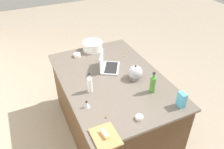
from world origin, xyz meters
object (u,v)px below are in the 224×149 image
(candy_bag, at_px, (182,100))
(ramekin_medium, at_px, (139,118))
(bottle_vinegar, at_px, (90,84))
(cutting_board, at_px, (105,137))
(bottle_olive, at_px, (153,84))
(laptop, at_px, (107,66))
(mixing_bowl_large, at_px, (92,46))
(ramekin_small, at_px, (77,55))
(butter_stick_left, at_px, (105,134))
(kettle, at_px, (135,73))
(kitchen_timer, at_px, (87,105))

(candy_bag, bearing_deg, ramekin_medium, 87.59)
(bottle_vinegar, relative_size, candy_bag, 1.40)
(cutting_board, bearing_deg, bottle_olive, -63.03)
(laptop, bearing_deg, mixing_bowl_large, -0.49)
(mixing_bowl_large, bearing_deg, bottle_olive, -167.80)
(mixing_bowl_large, relative_size, cutting_board, 1.05)
(bottle_vinegar, relative_size, cutting_board, 0.83)
(bottle_olive, height_order, cutting_board, bottle_olive)
(ramekin_small, bearing_deg, laptop, -150.45)
(bottle_vinegar, bearing_deg, bottle_olive, -115.46)
(bottle_vinegar, bearing_deg, butter_stick_left, 170.89)
(bottle_olive, xyz_separation_m, kettle, (0.31, 0.05, -0.02))
(bottle_olive, distance_m, bottle_vinegar, 0.70)
(mixing_bowl_large, height_order, butter_stick_left, mixing_bowl_large)
(butter_stick_left, distance_m, ramekin_medium, 0.40)
(laptop, xyz_separation_m, kitchen_timer, (-0.57, 0.49, -0.01))
(candy_bag, bearing_deg, kettle, 16.03)
(bottle_olive, relative_size, kitchen_timer, 3.34)
(kettle, relative_size, butter_stick_left, 1.94)
(bottle_vinegar, relative_size, ramekin_small, 2.49)
(laptop, xyz_separation_m, bottle_olive, (-0.64, -0.26, 0.06))
(kettle, bearing_deg, ramekin_small, 31.14)
(laptop, relative_size, cutting_board, 1.33)
(cutting_board, xyz_separation_m, butter_stick_left, (0.01, 0.00, 0.03))
(laptop, distance_m, kitchen_timer, 0.76)
(cutting_board, bearing_deg, ramekin_medium, -80.08)
(cutting_board, bearing_deg, butter_stick_left, 0.00)
(laptop, bearing_deg, candy_bag, -157.50)
(cutting_board, xyz_separation_m, ramekin_medium, (0.07, -0.39, 0.01))
(ramekin_medium, height_order, candy_bag, candy_bag)
(ramekin_small, xyz_separation_m, ramekin_medium, (-1.42, -0.18, -0.01))
(mixing_bowl_large, height_order, ramekin_small, mixing_bowl_large)
(laptop, distance_m, kettle, 0.40)
(bottle_vinegar, xyz_separation_m, kettle, (0.01, -0.59, -0.02))
(bottle_vinegar, xyz_separation_m, candy_bag, (-0.63, -0.77, -0.01))
(laptop, height_order, butter_stick_left, laptop)
(ramekin_small, bearing_deg, kitchen_timer, 167.59)
(ramekin_medium, bearing_deg, candy_bag, -92.41)
(candy_bag, bearing_deg, bottle_olive, 22.75)
(kettle, distance_m, kitchen_timer, 0.75)
(ramekin_medium, xyz_separation_m, kitchen_timer, (0.38, 0.41, 0.02))
(mixing_bowl_large, relative_size, ramekin_medium, 4.04)
(butter_stick_left, bearing_deg, bottle_olive, -63.86)
(laptop, distance_m, cutting_board, 1.13)
(bottle_vinegar, height_order, cutting_board, bottle_vinegar)
(laptop, relative_size, ramekin_small, 3.97)
(mixing_bowl_large, distance_m, bottle_vinegar, 0.98)
(bottle_olive, xyz_separation_m, bottle_vinegar, (0.30, 0.63, -0.01))
(kettle, bearing_deg, bottle_vinegar, 90.67)
(bottle_olive, relative_size, kettle, 1.21)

